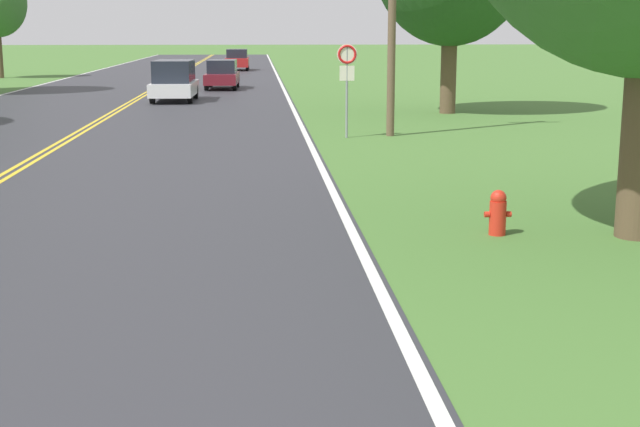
% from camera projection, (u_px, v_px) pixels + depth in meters
% --- Properties ---
extents(fire_hydrant, '(0.42, 0.26, 0.72)m').
position_uv_depth(fire_hydrant, '(498.00, 212.00, 13.98)').
color(fire_hydrant, red).
rests_on(fire_hydrant, ground).
extents(traffic_sign, '(0.60, 0.10, 2.77)m').
position_uv_depth(traffic_sign, '(347.00, 67.00, 26.28)').
color(traffic_sign, gray).
rests_on(traffic_sign, ground).
extents(car_white_van_nearest, '(1.94, 4.59, 1.84)m').
position_uv_depth(car_white_van_nearest, '(174.00, 80.00, 40.24)').
color(car_white_van_nearest, black).
rests_on(car_white_van_nearest, ground).
extents(car_maroon_sedan_approaching, '(1.84, 4.42, 1.57)m').
position_uv_depth(car_maroon_sedan_approaching, '(222.00, 74.00, 48.58)').
color(car_maroon_sedan_approaching, black).
rests_on(car_maroon_sedan_approaching, ground).
extents(car_red_sedan_mid_near, '(1.88, 4.25, 1.67)m').
position_uv_depth(car_red_sedan_mid_near, '(237.00, 60.00, 70.94)').
color(car_red_sedan_mid_near, black).
rests_on(car_red_sedan_mid_near, ground).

